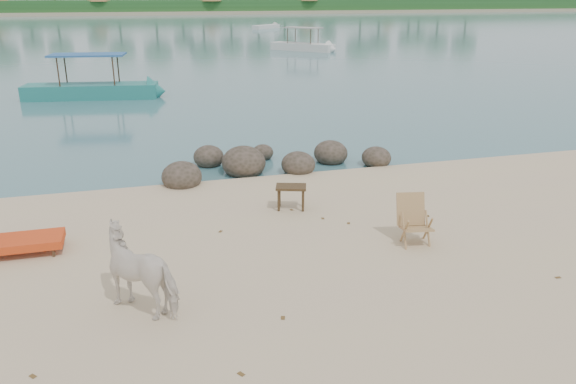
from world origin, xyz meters
name	(u,v)px	position (x,y,z in m)	size (l,w,h in m)	color
water	(141,23)	(0.00, 90.00, 0.00)	(400.00, 400.00, 0.00)	#35656B
far_shore	(134,10)	(0.00, 170.00, 0.00)	(420.00, 90.00, 1.40)	tan
far_scenery	(135,0)	(0.03, 136.70, 3.14)	(420.00, 18.00, 9.50)	#1E4C1E
boulders	(265,163)	(0.96, 6.68, 0.17)	(6.30, 2.78, 0.88)	#332D22
cow	(144,270)	(-2.38, 0.24, 0.62)	(0.67, 1.48, 1.25)	silver
side_table	(291,199)	(0.81, 3.57, 0.26)	(0.65, 0.42, 0.52)	#302313
lounge_chair	(12,239)	(-4.64, 2.72, 0.33)	(2.17, 0.76, 0.65)	red
deck_chair	(417,223)	(2.58, 1.19, 0.46)	(0.58, 0.64, 0.91)	#A47552
boat_near	(88,61)	(-4.14, 19.70, 1.61)	(6.61, 1.49, 3.21)	#20736E
boat_mid	(303,31)	(11.79, 38.94, 1.54)	(6.31, 1.42, 3.07)	silver
boat_far	(266,26)	(16.07, 70.36, 0.31)	(5.28, 1.19, 0.61)	silver
dead_leaves	(328,276)	(0.58, 0.45, 0.00)	(8.16, 6.04, 0.00)	brown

